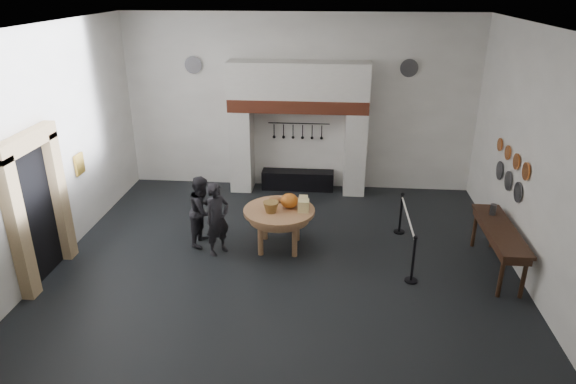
# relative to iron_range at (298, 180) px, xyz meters

# --- Properties ---
(floor) EXTENTS (9.00, 8.00, 0.02)m
(floor) POSITION_rel_iron_range_xyz_m (0.00, -3.72, -0.25)
(floor) COLOR black
(floor) RESTS_ON ground
(ceiling) EXTENTS (9.00, 8.00, 0.02)m
(ceiling) POSITION_rel_iron_range_xyz_m (0.00, -3.72, 4.25)
(ceiling) COLOR silver
(ceiling) RESTS_ON wall_back
(wall_back) EXTENTS (9.00, 0.02, 4.50)m
(wall_back) POSITION_rel_iron_range_xyz_m (0.00, 0.28, 2.00)
(wall_back) COLOR white
(wall_back) RESTS_ON floor
(wall_front) EXTENTS (9.00, 0.02, 4.50)m
(wall_front) POSITION_rel_iron_range_xyz_m (0.00, -7.72, 2.00)
(wall_front) COLOR white
(wall_front) RESTS_ON floor
(wall_left) EXTENTS (0.02, 8.00, 4.50)m
(wall_left) POSITION_rel_iron_range_xyz_m (-4.50, -3.72, 2.00)
(wall_left) COLOR white
(wall_left) RESTS_ON floor
(wall_right) EXTENTS (0.02, 8.00, 4.50)m
(wall_right) POSITION_rel_iron_range_xyz_m (4.50, -3.72, 2.00)
(wall_right) COLOR white
(wall_right) RESTS_ON floor
(chimney_pier_left) EXTENTS (0.55, 0.70, 2.15)m
(chimney_pier_left) POSITION_rel_iron_range_xyz_m (-1.48, -0.07, 0.82)
(chimney_pier_left) COLOR silver
(chimney_pier_left) RESTS_ON floor
(chimney_pier_right) EXTENTS (0.55, 0.70, 2.15)m
(chimney_pier_right) POSITION_rel_iron_range_xyz_m (1.48, -0.07, 0.82)
(chimney_pier_right) COLOR silver
(chimney_pier_right) RESTS_ON floor
(hearth_brick_band) EXTENTS (3.50, 0.72, 0.32)m
(hearth_brick_band) POSITION_rel_iron_range_xyz_m (0.00, -0.07, 2.06)
(hearth_brick_band) COLOR #9E442B
(hearth_brick_band) RESTS_ON chimney_pier_left
(chimney_hood) EXTENTS (3.50, 0.70, 0.90)m
(chimney_hood) POSITION_rel_iron_range_xyz_m (0.00, -0.07, 2.67)
(chimney_hood) COLOR silver
(chimney_hood) RESTS_ON hearth_brick_band
(iron_range) EXTENTS (1.90, 0.45, 0.50)m
(iron_range) POSITION_rel_iron_range_xyz_m (0.00, 0.00, 0.00)
(iron_range) COLOR black
(iron_range) RESTS_ON floor
(utensil_rail) EXTENTS (1.60, 0.02, 0.02)m
(utensil_rail) POSITION_rel_iron_range_xyz_m (0.00, 0.20, 1.50)
(utensil_rail) COLOR black
(utensil_rail) RESTS_ON wall_back
(door_recess) EXTENTS (0.04, 1.10, 2.50)m
(door_recess) POSITION_rel_iron_range_xyz_m (-4.47, -4.72, 1.00)
(door_recess) COLOR black
(door_recess) RESTS_ON floor
(door_jamb_near) EXTENTS (0.22, 0.30, 2.60)m
(door_jamb_near) POSITION_rel_iron_range_xyz_m (-4.38, -5.42, 1.05)
(door_jamb_near) COLOR tan
(door_jamb_near) RESTS_ON floor
(door_jamb_far) EXTENTS (0.22, 0.30, 2.60)m
(door_jamb_far) POSITION_rel_iron_range_xyz_m (-4.38, -4.02, 1.05)
(door_jamb_far) COLOR tan
(door_jamb_far) RESTS_ON floor
(door_lintel) EXTENTS (0.22, 1.70, 0.30)m
(door_lintel) POSITION_rel_iron_range_xyz_m (-4.38, -4.72, 2.40)
(door_lintel) COLOR tan
(door_lintel) RESTS_ON door_jamb_near
(wall_plaque) EXTENTS (0.05, 0.34, 0.44)m
(wall_plaque) POSITION_rel_iron_range_xyz_m (-4.45, -2.92, 1.35)
(wall_plaque) COLOR gold
(wall_plaque) RESTS_ON wall_left
(work_table) EXTENTS (1.48, 1.48, 0.07)m
(work_table) POSITION_rel_iron_range_xyz_m (-0.16, -3.27, 0.59)
(work_table) COLOR tan
(work_table) RESTS_ON floor
(pumpkin) EXTENTS (0.36, 0.36, 0.31)m
(pumpkin) POSITION_rel_iron_range_xyz_m (0.04, -3.17, 0.78)
(pumpkin) COLOR #C7601C
(pumpkin) RESTS_ON work_table
(cheese_block_big) EXTENTS (0.22, 0.22, 0.24)m
(cheese_block_big) POSITION_rel_iron_range_xyz_m (0.34, -3.32, 0.74)
(cheese_block_big) COLOR #E4D188
(cheese_block_big) RESTS_ON work_table
(cheese_block_small) EXTENTS (0.18, 0.18, 0.20)m
(cheese_block_small) POSITION_rel_iron_range_xyz_m (0.32, -3.02, 0.72)
(cheese_block_small) COLOR #E6CE89
(cheese_block_small) RESTS_ON work_table
(wicker_basket) EXTENTS (0.32, 0.32, 0.22)m
(wicker_basket) POSITION_rel_iron_range_xyz_m (-0.31, -3.42, 0.73)
(wicker_basket) COLOR olive
(wicker_basket) RESTS_ON work_table
(bread_loaf) EXTENTS (0.31, 0.18, 0.13)m
(bread_loaf) POSITION_rel_iron_range_xyz_m (-0.26, -2.92, 0.69)
(bread_loaf) COLOR olive
(bread_loaf) RESTS_ON work_table
(visitor_near) EXTENTS (0.64, 0.66, 1.53)m
(visitor_near) POSITION_rel_iron_range_xyz_m (-1.37, -3.60, 0.52)
(visitor_near) COLOR black
(visitor_near) RESTS_ON floor
(visitor_far) EXTENTS (0.68, 0.82, 1.51)m
(visitor_far) POSITION_rel_iron_range_xyz_m (-1.77, -3.20, 0.50)
(visitor_far) COLOR #222227
(visitor_far) RESTS_ON floor
(side_table) EXTENTS (0.55, 2.20, 0.06)m
(side_table) POSITION_rel_iron_range_xyz_m (4.10, -3.79, 0.62)
(side_table) COLOR #382014
(side_table) RESTS_ON floor
(pewter_jug) EXTENTS (0.12, 0.12, 0.22)m
(pewter_jug) POSITION_rel_iron_range_xyz_m (4.10, -3.19, 0.76)
(pewter_jug) COLOR #444549
(pewter_jug) RESTS_ON side_table
(copper_pan_a) EXTENTS (0.03, 0.34, 0.34)m
(copper_pan_a) POSITION_rel_iron_range_xyz_m (4.46, -3.52, 1.70)
(copper_pan_a) COLOR #C6662D
(copper_pan_a) RESTS_ON wall_right
(copper_pan_b) EXTENTS (0.03, 0.32, 0.32)m
(copper_pan_b) POSITION_rel_iron_range_xyz_m (4.46, -2.97, 1.70)
(copper_pan_b) COLOR #C6662D
(copper_pan_b) RESTS_ON wall_right
(copper_pan_c) EXTENTS (0.03, 0.30, 0.30)m
(copper_pan_c) POSITION_rel_iron_range_xyz_m (4.46, -2.42, 1.70)
(copper_pan_c) COLOR #C6662D
(copper_pan_c) RESTS_ON wall_right
(copper_pan_d) EXTENTS (0.03, 0.28, 0.28)m
(copper_pan_d) POSITION_rel_iron_range_xyz_m (4.46, -1.87, 1.70)
(copper_pan_d) COLOR #C6662D
(copper_pan_d) RESTS_ON wall_right
(pewter_plate_left) EXTENTS (0.03, 0.40, 0.40)m
(pewter_plate_left) POSITION_rel_iron_range_xyz_m (4.46, -3.32, 1.20)
(pewter_plate_left) COLOR #4C4C51
(pewter_plate_left) RESTS_ON wall_right
(pewter_plate_mid) EXTENTS (0.03, 0.40, 0.40)m
(pewter_plate_mid) POSITION_rel_iron_range_xyz_m (4.46, -2.72, 1.20)
(pewter_plate_mid) COLOR #4C4C51
(pewter_plate_mid) RESTS_ON wall_right
(pewter_plate_right) EXTENTS (0.03, 0.40, 0.40)m
(pewter_plate_right) POSITION_rel_iron_range_xyz_m (4.46, -2.12, 1.20)
(pewter_plate_right) COLOR #4C4C51
(pewter_plate_right) RESTS_ON wall_right
(pewter_plate_back_left) EXTENTS (0.44, 0.03, 0.44)m
(pewter_plate_back_left) POSITION_rel_iron_range_xyz_m (-2.70, 0.24, 2.95)
(pewter_plate_back_left) COLOR #4C4C51
(pewter_plate_back_left) RESTS_ON wall_back
(pewter_plate_back_right) EXTENTS (0.44, 0.03, 0.44)m
(pewter_plate_back_right) POSITION_rel_iron_range_xyz_m (2.70, 0.24, 2.95)
(pewter_plate_back_right) COLOR #4C4C51
(pewter_plate_back_right) RESTS_ON wall_back
(barrier_post_near) EXTENTS (0.05, 0.05, 0.90)m
(barrier_post_near) POSITION_rel_iron_range_xyz_m (2.44, -4.36, 0.20)
(barrier_post_near) COLOR black
(barrier_post_near) RESTS_ON floor
(barrier_post_far) EXTENTS (0.05, 0.05, 0.90)m
(barrier_post_far) POSITION_rel_iron_range_xyz_m (2.44, -2.36, 0.20)
(barrier_post_far) COLOR black
(barrier_post_far) RESTS_ON floor
(barrier_rope) EXTENTS (0.04, 2.00, 0.04)m
(barrier_rope) POSITION_rel_iron_range_xyz_m (2.44, -3.36, 0.60)
(barrier_rope) COLOR silver
(barrier_rope) RESTS_ON barrier_post_near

